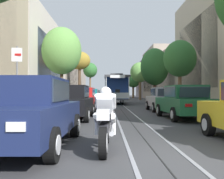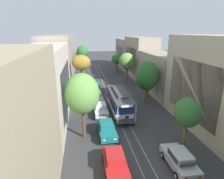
{
  "view_description": "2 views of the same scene",
  "coord_description": "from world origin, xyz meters",
  "px_view_note": "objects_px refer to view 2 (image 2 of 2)",
  "views": [
    {
      "loc": [
        -0.98,
        -4.42,
        1.24
      ],
      "look_at": [
        -0.37,
        28.96,
        1.66
      ],
      "focal_mm": 40.44,
      "sensor_mm": 36.0,
      "label": 1
    },
    {
      "loc": [
        -5.07,
        -0.08,
        11.25
      ],
      "look_at": [
        0.0,
        31.39,
        1.47
      ],
      "focal_mm": 30.24,
      "sensor_mm": 36.0,
      "label": 2
    }
  ],
  "objects_px": {
    "street_tree_kerb_right_second": "(187,113)",
    "street_tree_kerb_right_far": "(117,59)",
    "street_tree_kerb_right_mid": "(147,76)",
    "parked_car_teal_far_left": "(96,87)",
    "street_tree_kerb_left_fourth": "(82,52)",
    "cable_car_trolley": "(119,101)",
    "parked_car_red_mid_left": "(115,162)",
    "parked_car_silver_mid_right": "(180,159)",
    "street_tree_kerb_left_mid": "(81,63)",
    "street_tree_kerb_right_fourth": "(127,61)",
    "pedestrian_on_left_pavement": "(148,92)",
    "parked_car_beige_sixth_left": "(97,97)",
    "parked_car_white_fifth_left": "(101,109)",
    "street_tree_kerb_left_second": "(82,94)",
    "parked_car_teal_fourth_left": "(107,129)"
  },
  "relations": [
    {
      "from": "parked_car_red_mid_left",
      "to": "street_tree_kerb_right_far",
      "type": "distance_m",
      "value": 40.24
    },
    {
      "from": "parked_car_beige_sixth_left",
      "to": "street_tree_kerb_right_second",
      "type": "bearing_deg",
      "value": -63.22
    },
    {
      "from": "street_tree_kerb_left_second",
      "to": "street_tree_kerb_left_mid",
      "type": "relative_size",
      "value": 0.98
    },
    {
      "from": "street_tree_kerb_right_mid",
      "to": "cable_car_trolley",
      "type": "bearing_deg",
      "value": -149.83
    },
    {
      "from": "street_tree_kerb_right_fourth",
      "to": "parked_car_silver_mid_right",
      "type": "bearing_deg",
      "value": -94.26
    },
    {
      "from": "parked_car_teal_far_left",
      "to": "cable_car_trolley",
      "type": "xyz_separation_m",
      "value": [
        2.56,
        -11.02,
        0.86
      ]
    },
    {
      "from": "parked_car_silver_mid_right",
      "to": "street_tree_kerb_right_second",
      "type": "relative_size",
      "value": 0.82
    },
    {
      "from": "parked_car_beige_sixth_left",
      "to": "parked_car_silver_mid_right",
      "type": "height_order",
      "value": "same"
    },
    {
      "from": "street_tree_kerb_right_second",
      "to": "pedestrian_on_left_pavement",
      "type": "distance_m",
      "value": 15.67
    },
    {
      "from": "parked_car_beige_sixth_left",
      "to": "parked_car_teal_fourth_left",
      "type": "bearing_deg",
      "value": -89.16
    },
    {
      "from": "street_tree_kerb_left_second",
      "to": "parked_car_teal_fourth_left",
      "type": "bearing_deg",
      "value": -0.67
    },
    {
      "from": "parked_car_teal_far_left",
      "to": "parked_car_silver_mid_right",
      "type": "distance_m",
      "value": 24.01
    },
    {
      "from": "street_tree_kerb_right_far",
      "to": "pedestrian_on_left_pavement",
      "type": "distance_m",
      "value": 22.31
    },
    {
      "from": "parked_car_teal_far_left",
      "to": "street_tree_kerb_right_fourth",
      "type": "bearing_deg",
      "value": 35.61
    },
    {
      "from": "parked_car_teal_far_left",
      "to": "street_tree_kerb_right_second",
      "type": "bearing_deg",
      "value": -70.93
    },
    {
      "from": "street_tree_kerb_right_second",
      "to": "street_tree_kerb_right_far",
      "type": "xyz_separation_m",
      "value": [
        0.2,
        37.4,
        -0.05
      ]
    },
    {
      "from": "street_tree_kerb_left_second",
      "to": "street_tree_kerb_left_fourth",
      "type": "distance_m",
      "value": 32.18
    },
    {
      "from": "parked_car_teal_fourth_left",
      "to": "street_tree_kerb_right_fourth",
      "type": "relative_size",
      "value": 0.64
    },
    {
      "from": "parked_car_beige_sixth_left",
      "to": "street_tree_kerb_left_second",
      "type": "relative_size",
      "value": 0.6
    },
    {
      "from": "parked_car_red_mid_left",
      "to": "parked_car_silver_mid_right",
      "type": "distance_m",
      "value": 5.54
    },
    {
      "from": "parked_car_silver_mid_right",
      "to": "street_tree_kerb_left_second",
      "type": "bearing_deg",
      "value": 141.92
    },
    {
      "from": "parked_car_silver_mid_right",
      "to": "parked_car_teal_fourth_left",
      "type": "bearing_deg",
      "value": 131.24
    },
    {
      "from": "parked_car_teal_far_left",
      "to": "street_tree_kerb_left_mid",
      "type": "height_order",
      "value": "street_tree_kerb_left_mid"
    },
    {
      "from": "parked_car_teal_far_left",
      "to": "street_tree_kerb_left_second",
      "type": "relative_size",
      "value": 0.61
    },
    {
      "from": "parked_car_white_fifth_left",
      "to": "street_tree_kerb_left_second",
      "type": "distance_m",
      "value": 7.58
    },
    {
      "from": "street_tree_kerb_right_second",
      "to": "street_tree_kerb_right_fourth",
      "type": "relative_size",
      "value": 0.78
    },
    {
      "from": "street_tree_kerb_left_fourth",
      "to": "cable_car_trolley",
      "type": "xyz_separation_m",
      "value": [
        4.76,
        -26.04,
        -4.47
      ]
    },
    {
      "from": "street_tree_kerb_right_far",
      "to": "street_tree_kerb_right_mid",
      "type": "bearing_deg",
      "value": -89.41
    },
    {
      "from": "street_tree_kerb_right_second",
      "to": "street_tree_kerb_left_mid",
      "type": "bearing_deg",
      "value": 118.09
    },
    {
      "from": "parked_car_white_fifth_left",
      "to": "parked_car_beige_sixth_left",
      "type": "relative_size",
      "value": 1.0
    },
    {
      "from": "parked_car_white_fifth_left",
      "to": "street_tree_kerb_right_second",
      "type": "xyz_separation_m",
      "value": [
        7.39,
        -9.47,
        3.06
      ]
    },
    {
      "from": "parked_car_teal_far_left",
      "to": "street_tree_kerb_right_mid",
      "type": "relative_size",
      "value": 0.63
    },
    {
      "from": "street_tree_kerb_right_mid",
      "to": "pedestrian_on_left_pavement",
      "type": "height_order",
      "value": "street_tree_kerb_right_mid"
    },
    {
      "from": "street_tree_kerb_right_second",
      "to": "street_tree_kerb_right_fourth",
      "type": "bearing_deg",
      "value": 89.32
    },
    {
      "from": "parked_car_beige_sixth_left",
      "to": "street_tree_kerb_right_second",
      "type": "relative_size",
      "value": 0.82
    },
    {
      "from": "cable_car_trolley",
      "to": "parked_car_beige_sixth_left",
      "type": "bearing_deg",
      "value": 119.56
    },
    {
      "from": "street_tree_kerb_left_mid",
      "to": "cable_car_trolley",
      "type": "relative_size",
      "value": 0.81
    },
    {
      "from": "parked_car_teal_fourth_left",
      "to": "street_tree_kerb_left_mid",
      "type": "distance_m",
      "value": 15.8
    },
    {
      "from": "parked_car_red_mid_left",
      "to": "parked_car_silver_mid_right",
      "type": "height_order",
      "value": "same"
    },
    {
      "from": "parked_car_teal_far_left",
      "to": "street_tree_kerb_right_far",
      "type": "height_order",
      "value": "street_tree_kerb_right_far"
    },
    {
      "from": "street_tree_kerb_right_second",
      "to": "street_tree_kerb_right_mid",
      "type": "bearing_deg",
      "value": 87.95
    },
    {
      "from": "street_tree_kerb_right_fourth",
      "to": "street_tree_kerb_right_far",
      "type": "bearing_deg",
      "value": 90.55
    },
    {
      "from": "street_tree_kerb_right_mid",
      "to": "parked_car_teal_far_left",
      "type": "bearing_deg",
      "value": 133.57
    },
    {
      "from": "parked_car_beige_sixth_left",
      "to": "street_tree_kerb_left_fourth",
      "type": "relative_size",
      "value": 0.56
    },
    {
      "from": "street_tree_kerb_right_fourth",
      "to": "cable_car_trolley",
      "type": "bearing_deg",
      "value": -106.82
    },
    {
      "from": "parked_car_beige_sixth_left",
      "to": "cable_car_trolley",
      "type": "relative_size",
      "value": 0.48
    },
    {
      "from": "street_tree_kerb_right_far",
      "to": "cable_car_trolley",
      "type": "relative_size",
      "value": 0.58
    },
    {
      "from": "parked_car_beige_sixth_left",
      "to": "street_tree_kerb_right_second",
      "type": "xyz_separation_m",
      "value": [
        7.46,
        -14.79,
        3.06
      ]
    },
    {
      "from": "parked_car_red_mid_left",
      "to": "street_tree_kerb_left_mid",
      "type": "bearing_deg",
      "value": 96.93
    },
    {
      "from": "street_tree_kerb_right_fourth",
      "to": "cable_car_trolley",
      "type": "relative_size",
      "value": 0.74
    }
  ]
}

